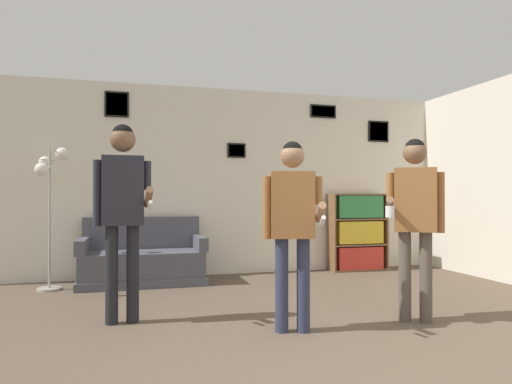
% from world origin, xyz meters
% --- Properties ---
extents(ground_plane, '(20.00, 20.00, 0.00)m').
position_xyz_m(ground_plane, '(0.00, 0.00, 0.00)').
color(ground_plane, brown).
extents(wall_back, '(8.71, 0.08, 2.70)m').
position_xyz_m(wall_back, '(0.00, 4.07, 1.36)').
color(wall_back, silver).
rests_on(wall_back, ground_plane).
extents(couch, '(1.59, 0.80, 0.85)m').
position_xyz_m(couch, '(-1.39, 3.65, 0.29)').
color(couch, '#4C4C56').
rests_on(couch, ground_plane).
extents(bookshelf, '(0.90, 0.30, 1.17)m').
position_xyz_m(bookshelf, '(1.81, 3.85, 0.58)').
color(bookshelf, brown).
rests_on(bookshelf, ground_plane).
extents(floor_lamp, '(0.37, 0.40, 1.72)m').
position_xyz_m(floor_lamp, '(-2.49, 3.48, 1.25)').
color(floor_lamp, '#ADA89E').
rests_on(floor_lamp, ground_plane).
extents(person_player_foreground_left, '(0.51, 0.46, 1.78)m').
position_xyz_m(person_player_foreground_left, '(-1.61, 1.75, 1.10)').
color(person_player_foreground_left, black).
rests_on(person_player_foreground_left, ground_plane).
extents(person_player_foreground_center, '(0.48, 0.53, 1.59)m').
position_xyz_m(person_player_foreground_center, '(-0.24, 1.11, 0.97)').
color(person_player_foreground_center, '#2D334C').
rests_on(person_player_foreground_center, ground_plane).
extents(person_watcher_holding_cup, '(0.58, 0.36, 1.65)m').
position_xyz_m(person_watcher_holding_cup, '(0.93, 1.11, 1.01)').
color(person_watcher_holding_cup, brown).
rests_on(person_watcher_holding_cup, ground_plane).
extents(bottle_on_floor, '(0.07, 0.07, 0.29)m').
position_xyz_m(bottle_on_floor, '(-1.73, 2.93, 0.11)').
color(bottle_on_floor, '#3D6638').
rests_on(bottle_on_floor, ground_plane).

